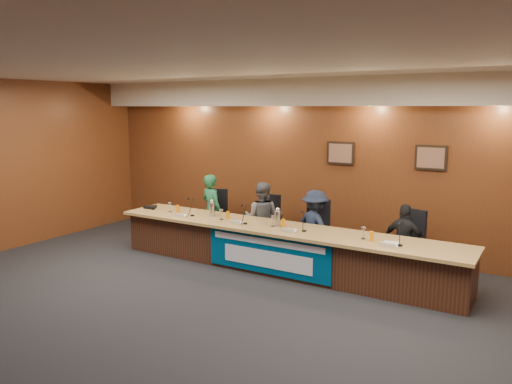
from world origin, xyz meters
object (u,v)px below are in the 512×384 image
Objects in this scene: panelist_d at (404,242)px; panelist_a at (212,210)px; office_chair_b at (264,227)px; carafe_mid at (278,218)px; panelist_b at (262,218)px; speakerphone at (151,207)px; office_chair_d at (406,248)px; panelist_c at (315,227)px; banner at (267,254)px; office_chair_a at (215,220)px; dais_body at (280,250)px; office_chair_c at (317,235)px; carafe_left at (212,209)px.

panelist_a is at bearing 3.08° from panelist_d.
office_chair_b is 1.92× the size of carafe_mid.
panelist_a is at bearing -15.07° from panelist_b.
panelist_d is at bearing 18.51° from carafe_mid.
speakerphone is at bearing -179.20° from carafe_mid.
panelist_c is at bearing -161.47° from office_chair_d.
panelist_d is at bearing -158.85° from panelist_c.
panelist_b reaches higher than office_chair_b.
banner is 2.86m from speakerphone.
panelist_a reaches higher than speakerphone.
banner is 4.58× the size of office_chair_a.
dais_body is 4.28× the size of panelist_a.
panelist_c is 0.78m from carafe_mid.
office_chair_d is at bearing -22.57° from office_chair_a.
panelist_b is 0.96m from carafe_mid.
banner is 8.80× the size of carafe_mid.
panelist_c is 0.19m from office_chair_c.
carafe_left reaches higher than banner.
speakerphone is at bearing -179.34° from dais_body.
carafe_left is at bearing 162.09° from banner.
office_chair_c is 0.92m from carafe_mid.
banner is 8.85× the size of carafe_left.
carafe_left is at bearing 178.63° from carafe_mid.
dais_body is at bearing -8.35° from carafe_mid.
dais_body is 24.14× the size of carafe_left.
panelist_c is at bearing 62.52° from dais_body.
banner is 1.71× the size of panelist_c.
panelist_b is 1.15m from office_chair_a.
carafe_mid is at bearing -144.04° from office_chair_d.
speakerphone is at bearing 173.41° from office_chair_c.
office_chair_c is (1.07, 0.00, 0.00)m from office_chair_b.
panelist_d is 3.74m from office_chair_a.
carafe_mid is (0.69, -0.74, 0.39)m from office_chair_b.
panelist_a is at bearing 162.08° from office_chair_c.
office_chair_b is at bearing -157.22° from panelist_a.
carafe_mid is (1.82, -0.74, 0.39)m from office_chair_a.
banner is 1.84× the size of panelist_d.
office_chair_d is at bearing -155.11° from panelist_c.
panelist_a reaches higher than panelist_d.
office_chair_d is 1.50× the size of speakerphone.
carafe_left reaches higher than dais_body.
speakerphone is (-2.81, -0.03, 0.43)m from dais_body.
office_chair_c is 1.00× the size of office_chair_d.
panelist_c is at bearing 72.42° from banner.
panelist_d is at bearing -2.17° from office_chair_b.
panelist_c is at bearing 12.20° from speakerphone.
carafe_left is (-3.27, -0.71, 0.39)m from office_chair_d.
office_chair_c is (2.20, 0.00, 0.00)m from office_chair_a.
banner is at bearing -7.77° from speakerphone.
office_chair_d is (2.60, 0.00, 0.00)m from office_chair_b.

